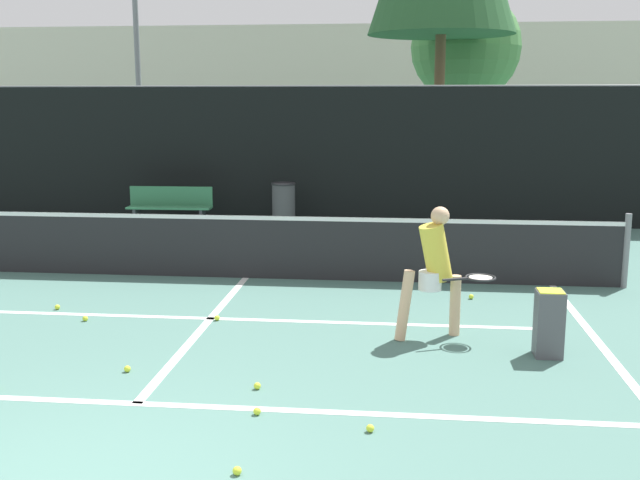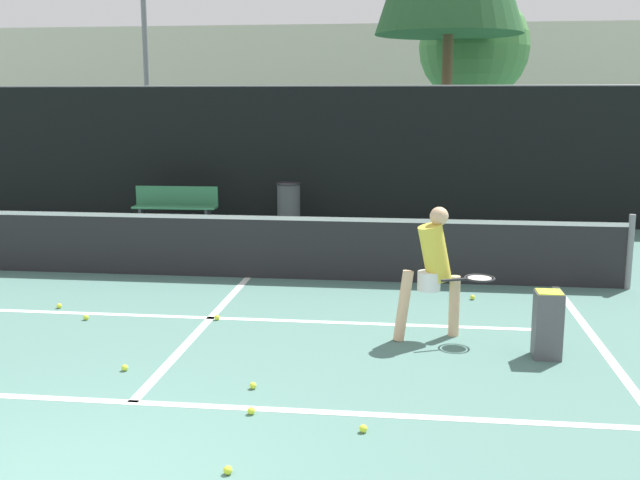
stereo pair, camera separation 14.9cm
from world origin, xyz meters
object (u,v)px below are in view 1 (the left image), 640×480
object	(u,v)px
player_practicing	(435,267)
courtside_bench	(170,206)
parked_car	(413,177)
ball_hopper	(549,322)
trash_bin	(284,206)

from	to	relation	value
player_practicing	courtside_bench	xyz separation A→B (m)	(-5.15, 6.76, -0.35)
parked_car	player_practicing	bearing A→B (deg)	-89.72
ball_hopper	parked_car	size ratio (longest dim) A/B	0.15
player_practicing	courtside_bench	distance (m)	8.51
trash_bin	parked_car	xyz separation A→B (m)	(2.72, 4.84, 0.12)
player_practicing	courtside_bench	world-z (taller)	player_practicing
player_practicing	ball_hopper	distance (m)	1.35
courtside_bench	trash_bin	xyz separation A→B (m)	(2.36, 0.15, 0.01)
player_practicing	parked_car	size ratio (longest dim) A/B	0.32
player_practicing	parked_car	distance (m)	11.75
player_practicing	ball_hopper	world-z (taller)	player_practicing
courtside_bench	parked_car	bearing A→B (deg)	42.81
ball_hopper	trash_bin	bearing A→B (deg)	118.00
trash_bin	player_practicing	bearing A→B (deg)	-68.08
courtside_bench	trash_bin	size ratio (longest dim) A/B	1.84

